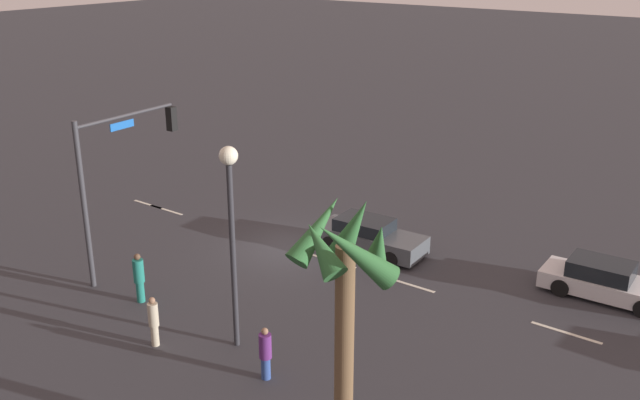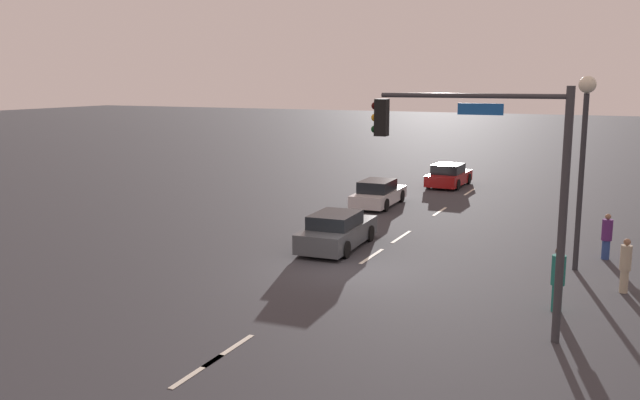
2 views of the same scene
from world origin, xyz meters
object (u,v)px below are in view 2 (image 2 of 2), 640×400
(car_2, at_px, (449,176))
(traffic_signal, at_px, (495,169))
(streetlamp, at_px, (584,137))
(car_1, at_px, (337,231))
(pedestrian_0, at_px, (558,278))
(pedestrian_1, at_px, (625,264))
(pedestrian_2, at_px, (607,236))
(car_0, at_px, (378,194))

(car_2, relative_size, traffic_signal, 0.68)
(streetlamp, bearing_deg, car_1, -86.13)
(car_1, relative_size, streetlamp, 0.71)
(streetlamp, distance_m, pedestrian_0, 5.88)
(car_1, bearing_deg, car_2, 179.88)
(pedestrian_0, bearing_deg, car_2, -158.06)
(pedestrian_1, bearing_deg, car_1, -98.22)
(pedestrian_0, xyz_separation_m, pedestrian_2, (-6.62, 0.98, -0.10))
(car_0, height_order, pedestrian_1, pedestrian_1)
(streetlamp, xyz_separation_m, pedestrian_2, (-1.94, 0.86, -3.65))
(car_2, distance_m, pedestrian_0, 22.52)
(car_2, height_order, pedestrian_1, pedestrian_1)
(car_2, height_order, pedestrian_0, pedestrian_0)
(car_2, height_order, streetlamp, streetlamp)
(car_2, bearing_deg, car_0, -11.80)
(pedestrian_1, bearing_deg, car_2, -151.09)
(traffic_signal, distance_m, streetlamp, 7.30)
(traffic_signal, xyz_separation_m, streetlamp, (-7.13, 1.51, 0.29))
(traffic_signal, bearing_deg, pedestrian_0, 150.40)
(car_2, relative_size, pedestrian_0, 2.31)
(car_2, distance_m, pedestrian_1, 20.85)
(car_0, distance_m, car_2, 8.01)
(pedestrian_2, bearing_deg, car_2, -146.64)
(streetlamp, bearing_deg, car_2, -152.24)
(pedestrian_1, height_order, pedestrian_2, pedestrian_1)
(car_2, bearing_deg, pedestrian_0, 21.94)
(car_1, relative_size, traffic_signal, 0.74)
(car_2, bearing_deg, pedestrian_1, 28.91)
(pedestrian_1, bearing_deg, traffic_signal, -30.93)
(car_1, distance_m, pedestrian_2, 9.76)
(pedestrian_0, bearing_deg, car_1, -115.90)
(traffic_signal, xyz_separation_m, pedestrian_1, (-5.10, 3.05, -3.34))
(car_1, distance_m, streetlamp, 9.42)
(car_0, relative_size, streetlamp, 0.70)
(pedestrian_1, xyz_separation_m, pedestrian_2, (-3.98, -0.69, -0.02))
(pedestrian_0, relative_size, pedestrian_2, 1.11)
(car_1, bearing_deg, car_0, -169.84)
(streetlamp, height_order, pedestrian_2, streetlamp)
(car_1, xyz_separation_m, pedestrian_1, (1.46, 10.11, 0.24))
(streetlamp, bearing_deg, pedestrian_2, 156.08)
(pedestrian_0, bearing_deg, car_0, -142.38)
(car_1, height_order, traffic_signal, traffic_signal)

